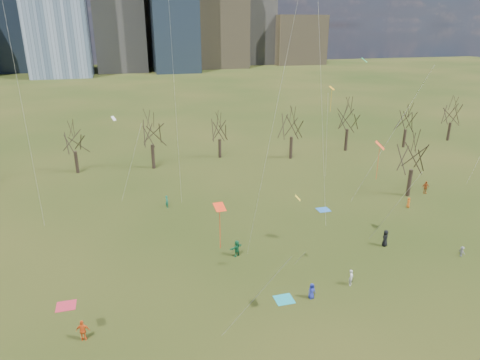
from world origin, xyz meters
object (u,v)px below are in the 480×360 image
object	(u,v)px
blanket_teal	(284,299)
blanket_crimson	(66,306)
blanket_navy	(323,210)
person_1	(351,277)
person_4	(83,330)
person_0	(312,291)

from	to	relation	value
blanket_teal	blanket_crimson	world-z (taller)	same
blanket_navy	blanket_crimson	bearing A→B (deg)	-157.60
blanket_navy	blanket_crimson	world-z (taller)	same
person_1	person_4	world-z (taller)	person_4
blanket_teal	person_1	xyz separation A→B (m)	(6.68, 0.46, 0.76)
blanket_teal	person_0	distance (m)	2.51
blanket_crimson	person_4	size ratio (longest dim) A/B	0.91
blanket_teal	blanket_navy	size ratio (longest dim) A/B	1.00
blanket_teal	person_0	xyz separation A→B (m)	(2.37, -0.43, 0.71)
blanket_teal	person_4	xyz separation A→B (m)	(-16.39, -0.63, 0.86)
blanket_navy	person_0	xyz separation A→B (m)	(-9.50, -16.99, 0.71)
blanket_crimson	person_4	bearing A→B (deg)	-70.10
blanket_teal	blanket_crimson	bearing A→B (deg)	167.00
person_1	blanket_teal	bearing A→B (deg)	134.65
blanket_teal	blanket_crimson	size ratio (longest dim) A/B	1.00
person_0	person_4	distance (m)	18.76
blanket_navy	person_0	bearing A→B (deg)	-119.23
person_0	person_1	distance (m)	4.40
person_1	person_0	bearing A→B (deg)	142.40
blanket_crimson	person_0	distance (m)	21.03
blanket_teal	person_0	size ratio (longest dim) A/B	1.10
person_0	blanket_navy	bearing A→B (deg)	51.62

